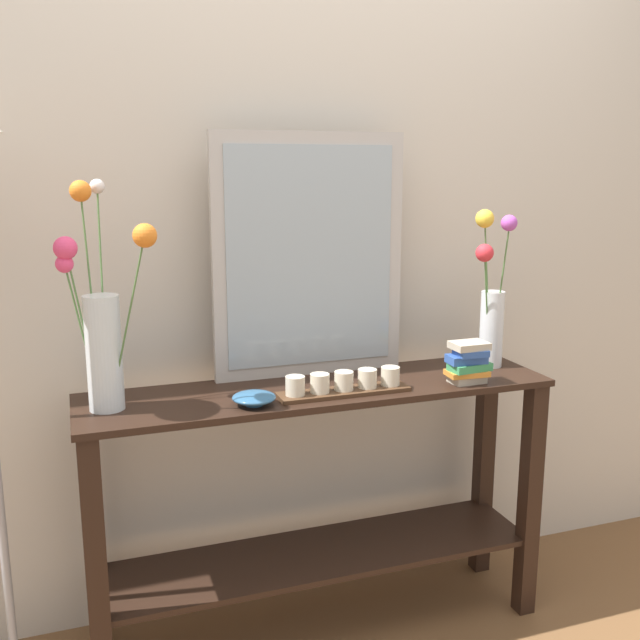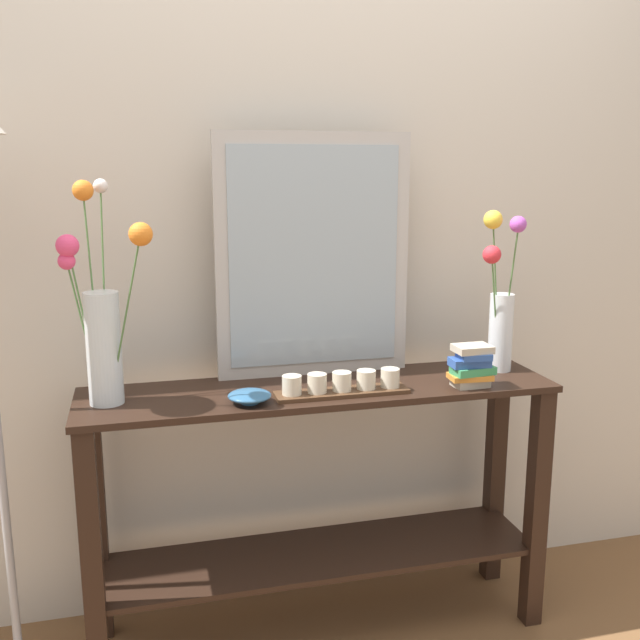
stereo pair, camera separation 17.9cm
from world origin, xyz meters
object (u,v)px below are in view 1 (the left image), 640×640
vase_right (491,305)px  tall_vase_left (102,325)px  decorative_bowl (254,398)px  book_stack (468,363)px  candle_tray (344,384)px  console_table (320,482)px  mirror_leaning (310,256)px

vase_right → tall_vase_left: bearing=-179.1°
vase_right → decorative_bowl: (-0.83, -0.12, -0.19)m
vase_right → book_stack: 0.26m
tall_vase_left → candle_tray: (0.66, -0.09, -0.20)m
tall_vase_left → book_stack: (1.05, -0.12, -0.17)m
vase_right → decorative_bowl: vase_right is taller
console_table → vase_right: 0.79m
mirror_leaning → decorative_bowl: size_ratio=6.18×
console_table → decorative_bowl: size_ratio=11.69×
candle_tray → book_stack: book_stack is taller
candle_tray → tall_vase_left: bearing=172.0°
mirror_leaning → candle_tray: size_ratio=1.92×
mirror_leaning → vase_right: bearing=-11.8°
tall_vase_left → vase_right: bearing=0.9°
tall_vase_left → book_stack: bearing=-6.4°
console_table → candle_tray: bearing=-63.9°
decorative_bowl → book_stack: book_stack is taller
tall_vase_left → decorative_bowl: bearing=-15.4°
vase_right → candle_tray: (-0.56, -0.11, -0.18)m
decorative_bowl → book_stack: size_ratio=0.88×
decorative_bowl → mirror_leaning: bearing=45.0°
mirror_leaning → book_stack: 0.58m
candle_tray → decorative_bowl: 0.27m
decorative_bowl → book_stack: (0.67, -0.01, 0.04)m
candle_tray → book_stack: 0.40m
console_table → book_stack: bearing=-14.5°
console_table → tall_vase_left: 0.82m
console_table → candle_tray: candle_tray is taller
candle_tray → book_stack: size_ratio=2.84×
console_table → vase_right: bearing=2.3°
vase_right → candle_tray: 0.60m
console_table → vase_right: vase_right is taller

